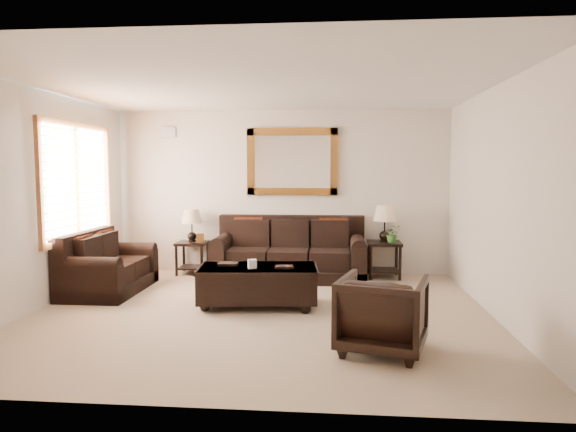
# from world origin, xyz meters

# --- Properties ---
(room) EXTENTS (5.51, 5.01, 2.71)m
(room) POSITION_xyz_m (0.00, 0.00, 1.35)
(room) COLOR gray
(room) RESTS_ON ground
(window) EXTENTS (0.07, 1.96, 1.66)m
(window) POSITION_xyz_m (-2.70, 0.90, 1.55)
(window) COLOR white
(window) RESTS_ON room
(mirror) EXTENTS (1.50, 0.06, 1.10)m
(mirror) POSITION_xyz_m (0.19, 2.47, 1.85)
(mirror) COLOR #552B11
(mirror) RESTS_ON room
(air_vent) EXTENTS (0.25, 0.02, 0.18)m
(air_vent) POSITION_xyz_m (-1.90, 2.48, 2.35)
(air_vent) COLOR #999999
(air_vent) RESTS_ON room
(sofa) EXTENTS (2.37, 1.02, 0.97)m
(sofa) POSITION_xyz_m (0.19, 2.03, 0.35)
(sofa) COLOR black
(sofa) RESTS_ON room
(loveseat) EXTENTS (0.90, 1.52, 0.86)m
(loveseat) POSITION_xyz_m (-2.33, 0.89, 0.31)
(loveseat) COLOR black
(loveseat) RESTS_ON room
(end_table_left) EXTENTS (0.49, 0.49, 1.07)m
(end_table_left) POSITION_xyz_m (-1.45, 2.22, 0.70)
(end_table_left) COLOR black
(end_table_left) RESTS_ON room
(end_table_right) EXTENTS (0.53, 0.53, 1.16)m
(end_table_right) POSITION_xyz_m (1.69, 2.20, 0.76)
(end_table_right) COLOR black
(end_table_right) RESTS_ON room
(coffee_table) EXTENTS (1.55, 0.94, 0.63)m
(coffee_table) POSITION_xyz_m (-0.07, 0.30, 0.31)
(coffee_table) COLOR black
(coffee_table) RESTS_ON room
(armchair) EXTENTS (0.95, 0.91, 0.80)m
(armchair) POSITION_xyz_m (1.34, -1.20, 0.40)
(armchair) COLOR black
(armchair) RESTS_ON floor
(potted_plant) EXTENTS (0.27, 0.30, 0.22)m
(potted_plant) POSITION_xyz_m (1.80, 2.10, 0.68)
(potted_plant) COLOR #306121
(potted_plant) RESTS_ON end_table_right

